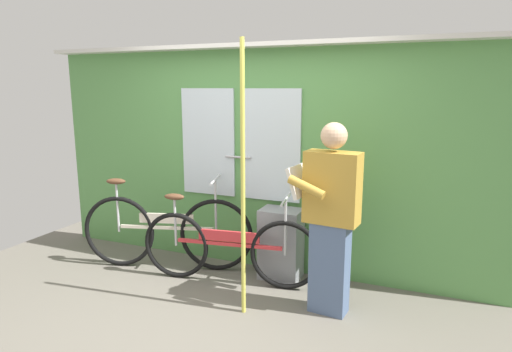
{
  "coord_description": "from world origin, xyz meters",
  "views": [
    {
      "loc": [
        1.66,
        -2.82,
        1.84
      ],
      "look_at": [
        0.17,
        0.75,
        1.06
      ],
      "focal_mm": 30.94,
      "sensor_mm": 36.0,
      "label": 1
    }
  ],
  "objects_px": {
    "bicycle_leaning_behind": "(166,231)",
    "trash_bin_by_wall": "(281,244)",
    "handrail_pole": "(243,183)",
    "bicycle_near_door": "(228,247)",
    "passenger_reading_newspaper": "(330,215)"
  },
  "relations": [
    {
      "from": "bicycle_leaning_behind",
      "to": "passenger_reading_newspaper",
      "type": "relative_size",
      "value": 1.08
    },
    {
      "from": "handrail_pole",
      "to": "bicycle_near_door",
      "type": "bearing_deg",
      "value": 128.9
    },
    {
      "from": "trash_bin_by_wall",
      "to": "bicycle_near_door",
      "type": "bearing_deg",
      "value": -143.95
    },
    {
      "from": "passenger_reading_newspaper",
      "to": "handrail_pole",
      "type": "xyz_separation_m",
      "value": [
        -0.63,
        -0.29,
        0.27
      ]
    },
    {
      "from": "bicycle_near_door",
      "to": "trash_bin_by_wall",
      "type": "distance_m",
      "value": 0.52
    },
    {
      "from": "bicycle_leaning_behind",
      "to": "trash_bin_by_wall",
      "type": "xyz_separation_m",
      "value": [
        1.16,
        0.23,
        -0.05
      ]
    },
    {
      "from": "passenger_reading_newspaper",
      "to": "handrail_pole",
      "type": "bearing_deg",
      "value": 30.44
    },
    {
      "from": "passenger_reading_newspaper",
      "to": "trash_bin_by_wall",
      "type": "relative_size",
      "value": 2.27
    },
    {
      "from": "bicycle_leaning_behind",
      "to": "trash_bin_by_wall",
      "type": "height_order",
      "value": "bicycle_leaning_behind"
    },
    {
      "from": "bicycle_near_door",
      "to": "bicycle_leaning_behind",
      "type": "relative_size",
      "value": 1.01
    },
    {
      "from": "bicycle_near_door",
      "to": "trash_bin_by_wall",
      "type": "relative_size",
      "value": 2.48
    },
    {
      "from": "bicycle_near_door",
      "to": "handrail_pole",
      "type": "distance_m",
      "value": 0.95
    },
    {
      "from": "bicycle_near_door",
      "to": "handrail_pole",
      "type": "height_order",
      "value": "handrail_pole"
    },
    {
      "from": "bicycle_leaning_behind",
      "to": "handrail_pole",
      "type": "distance_m",
      "value": 1.42
    },
    {
      "from": "bicycle_near_door",
      "to": "bicycle_leaning_behind",
      "type": "height_order",
      "value": "bicycle_leaning_behind"
    }
  ]
}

